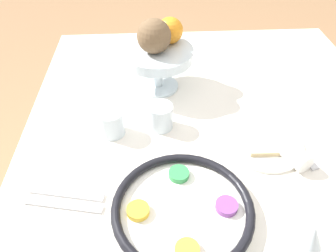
{
  "coord_description": "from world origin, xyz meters",
  "views": [
    {
      "loc": [
        -0.54,
        0.17,
        1.3
      ],
      "look_at": [
        0.09,
        0.14,
        0.74
      ],
      "focal_mm": 35.0,
      "sensor_mm": 36.0,
      "label": 1
    }
  ],
  "objects_px": {
    "wine_glass": "(308,242)",
    "cup_near": "(160,117)",
    "seder_plate": "(183,209)",
    "coconut": "(154,36)",
    "orange_fruit": "(170,30)",
    "cup_far": "(111,123)",
    "fruit_stand": "(158,58)",
    "bread_plate": "(264,143)",
    "napkin_roll": "(283,144)"
  },
  "relations": [
    {
      "from": "wine_glass",
      "to": "cup_near",
      "type": "bearing_deg",
      "value": 27.36
    },
    {
      "from": "seder_plate",
      "to": "coconut",
      "type": "bearing_deg",
      "value": 5.37
    },
    {
      "from": "orange_fruit",
      "to": "cup_near",
      "type": "relative_size",
      "value": 1.09
    },
    {
      "from": "cup_far",
      "to": "orange_fruit",
      "type": "bearing_deg",
      "value": -34.14
    },
    {
      "from": "fruit_stand",
      "to": "coconut",
      "type": "xyz_separation_m",
      "value": [
        -0.01,
        0.01,
        0.08
      ]
    },
    {
      "from": "cup_near",
      "to": "fruit_stand",
      "type": "bearing_deg",
      "value": -0.31
    },
    {
      "from": "bread_plate",
      "to": "napkin_roll",
      "type": "height_order",
      "value": "napkin_roll"
    },
    {
      "from": "wine_glass",
      "to": "cup_far",
      "type": "distance_m",
      "value": 0.53
    },
    {
      "from": "seder_plate",
      "to": "cup_far",
      "type": "relative_size",
      "value": 4.24
    },
    {
      "from": "seder_plate",
      "to": "cup_near",
      "type": "bearing_deg",
      "value": 7.03
    },
    {
      "from": "napkin_roll",
      "to": "wine_glass",
      "type": "bearing_deg",
      "value": 165.08
    },
    {
      "from": "bread_plate",
      "to": "fruit_stand",
      "type": "bearing_deg",
      "value": 43.33
    },
    {
      "from": "fruit_stand",
      "to": "orange_fruit",
      "type": "relative_size",
      "value": 2.76
    },
    {
      "from": "coconut",
      "to": "cup_far",
      "type": "bearing_deg",
      "value": 148.29
    },
    {
      "from": "orange_fruit",
      "to": "cup_near",
      "type": "xyz_separation_m",
      "value": [
        -0.23,
        0.04,
        -0.13
      ]
    },
    {
      "from": "orange_fruit",
      "to": "seder_plate",
      "type": "bearing_deg",
      "value": 179.35
    },
    {
      "from": "cup_far",
      "to": "seder_plate",
      "type": "bearing_deg",
      "value": -147.85
    },
    {
      "from": "orange_fruit",
      "to": "napkin_roll",
      "type": "xyz_separation_m",
      "value": [
        -0.34,
        -0.26,
        -0.15
      ]
    },
    {
      "from": "orange_fruit",
      "to": "bread_plate",
      "type": "bearing_deg",
      "value": -145.15
    },
    {
      "from": "wine_glass",
      "to": "orange_fruit",
      "type": "distance_m",
      "value": 0.68
    },
    {
      "from": "coconut",
      "to": "cup_far",
      "type": "xyz_separation_m",
      "value": [
        -0.19,
        0.12,
        -0.14
      ]
    },
    {
      "from": "wine_glass",
      "to": "fruit_stand",
      "type": "bearing_deg",
      "value": 19.56
    },
    {
      "from": "cup_far",
      "to": "bread_plate",
      "type": "bearing_deg",
      "value": -100.15
    },
    {
      "from": "orange_fruit",
      "to": "wine_glass",
      "type": "bearing_deg",
      "value": -164.77
    },
    {
      "from": "seder_plate",
      "to": "napkin_roll",
      "type": "xyz_separation_m",
      "value": [
        0.17,
        -0.26,
        0.01
      ]
    },
    {
      "from": "wine_glass",
      "to": "bread_plate",
      "type": "relative_size",
      "value": 0.8
    },
    {
      "from": "seder_plate",
      "to": "cup_near",
      "type": "height_order",
      "value": "cup_near"
    },
    {
      "from": "coconut",
      "to": "bread_plate",
      "type": "height_order",
      "value": "coconut"
    },
    {
      "from": "wine_glass",
      "to": "fruit_stand",
      "type": "relative_size",
      "value": 0.75
    },
    {
      "from": "fruit_stand",
      "to": "bread_plate",
      "type": "relative_size",
      "value": 1.08
    },
    {
      "from": "seder_plate",
      "to": "bread_plate",
      "type": "bearing_deg",
      "value": -50.25
    },
    {
      "from": "fruit_stand",
      "to": "orange_fruit",
      "type": "height_order",
      "value": "orange_fruit"
    },
    {
      "from": "coconut",
      "to": "seder_plate",
      "type": "bearing_deg",
      "value": -174.63
    },
    {
      "from": "wine_glass",
      "to": "napkin_roll",
      "type": "height_order",
      "value": "wine_glass"
    },
    {
      "from": "fruit_stand",
      "to": "napkin_roll",
      "type": "height_order",
      "value": "fruit_stand"
    },
    {
      "from": "seder_plate",
      "to": "wine_glass",
      "type": "relative_size",
      "value": 1.88
    },
    {
      "from": "seder_plate",
      "to": "napkin_roll",
      "type": "bearing_deg",
      "value": -57.9
    },
    {
      "from": "fruit_stand",
      "to": "coconut",
      "type": "height_order",
      "value": "coconut"
    },
    {
      "from": "orange_fruit",
      "to": "coconut",
      "type": "bearing_deg",
      "value": 138.17
    },
    {
      "from": "seder_plate",
      "to": "cup_far",
      "type": "distance_m",
      "value": 0.31
    },
    {
      "from": "napkin_roll",
      "to": "cup_far",
      "type": "height_order",
      "value": "cup_far"
    },
    {
      "from": "orange_fruit",
      "to": "coconut",
      "type": "height_order",
      "value": "coconut"
    },
    {
      "from": "fruit_stand",
      "to": "cup_near",
      "type": "bearing_deg",
      "value": 179.69
    },
    {
      "from": "fruit_stand",
      "to": "napkin_roll",
      "type": "xyz_separation_m",
      "value": [
        -0.3,
        -0.3,
        -0.08
      ]
    },
    {
      "from": "coconut",
      "to": "wine_glass",
      "type": "bearing_deg",
      "value": -159.28
    },
    {
      "from": "seder_plate",
      "to": "napkin_roll",
      "type": "relative_size",
      "value": 1.81
    },
    {
      "from": "cup_far",
      "to": "cup_near",
      "type": "bearing_deg",
      "value": -81.86
    },
    {
      "from": "orange_fruit",
      "to": "napkin_roll",
      "type": "bearing_deg",
      "value": -142.93
    },
    {
      "from": "bread_plate",
      "to": "cup_far",
      "type": "relative_size",
      "value": 2.81
    },
    {
      "from": "bread_plate",
      "to": "cup_near",
      "type": "height_order",
      "value": "cup_near"
    }
  ]
}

